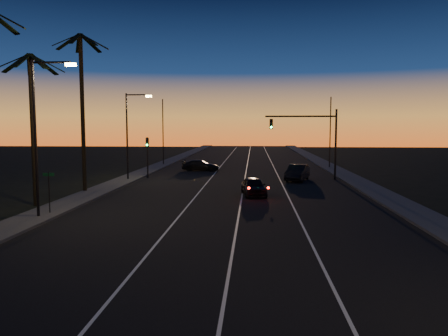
# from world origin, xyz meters

# --- Properties ---
(road) EXTENTS (20.00, 170.00, 0.01)m
(road) POSITION_xyz_m (0.00, 30.00, 0.01)
(road) COLOR black
(road) RESTS_ON ground
(sidewalk_left) EXTENTS (2.40, 170.00, 0.16)m
(sidewalk_left) POSITION_xyz_m (-11.20, 30.00, 0.08)
(sidewalk_left) COLOR #3B3B39
(sidewalk_left) RESTS_ON ground
(sidewalk_right) EXTENTS (2.40, 170.00, 0.16)m
(sidewalk_right) POSITION_xyz_m (11.20, 30.00, 0.08)
(sidewalk_right) COLOR #3B3B39
(sidewalk_right) RESTS_ON ground
(lane_stripe_left) EXTENTS (0.12, 160.00, 0.01)m
(lane_stripe_left) POSITION_xyz_m (-3.00, 30.00, 0.02)
(lane_stripe_left) COLOR silver
(lane_stripe_left) RESTS_ON road
(lane_stripe_mid) EXTENTS (0.12, 160.00, 0.01)m
(lane_stripe_mid) POSITION_xyz_m (0.50, 30.00, 0.02)
(lane_stripe_mid) COLOR silver
(lane_stripe_mid) RESTS_ON road
(lane_stripe_right) EXTENTS (0.12, 160.00, 0.01)m
(lane_stripe_right) POSITION_xyz_m (4.00, 30.00, 0.02)
(lane_stripe_right) COLOR silver
(lane_stripe_right) RESTS_ON road
(palm_mid) EXTENTS (4.25, 4.16, 10.03)m
(palm_mid) POSITION_xyz_m (-13.20, 24.00, 6.25)
(palm_mid) COLOR black
(palm_mid) RESTS_ON ground
(palm_far) EXTENTS (4.25, 4.16, 12.53)m
(palm_far) POSITION_xyz_m (-12.20, 30.00, 7.61)
(palm_far) COLOR black
(palm_far) RESTS_ON ground
(streetlight_left_near) EXTENTS (2.55, 0.26, 9.00)m
(streetlight_left_near) POSITION_xyz_m (-10.70, 20.00, 5.32)
(streetlight_left_near) COLOR black
(streetlight_left_near) RESTS_ON ground
(streetlight_left_far) EXTENTS (2.55, 0.26, 8.50)m
(streetlight_left_far) POSITION_xyz_m (-10.69, 38.00, 5.06)
(streetlight_left_far) COLOR black
(streetlight_left_far) RESTS_ON ground
(street_sign) EXTENTS (0.70, 0.06, 2.60)m
(street_sign) POSITION_xyz_m (-10.80, 21.00, 1.66)
(street_sign) COLOR black
(street_sign) RESTS_ON ground
(signal_mast) EXTENTS (7.10, 0.41, 7.00)m
(signal_mast) POSITION_xyz_m (7.14, 39.99, 4.78)
(signal_mast) COLOR black
(signal_mast) RESTS_ON ground
(signal_post) EXTENTS (0.28, 0.37, 4.20)m
(signal_post) POSITION_xyz_m (-9.50, 39.98, 2.89)
(signal_post) COLOR black
(signal_post) RESTS_ON ground
(far_pole_left) EXTENTS (0.14, 0.14, 9.00)m
(far_pole_left) POSITION_xyz_m (-11.00, 55.00, 4.50)
(far_pole_left) COLOR black
(far_pole_left) RESTS_ON ground
(far_pole_right) EXTENTS (0.14, 0.14, 9.00)m
(far_pole_right) POSITION_xyz_m (11.00, 52.00, 4.50)
(far_pole_right) COLOR black
(far_pole_right) RESTS_ON ground
(lead_car) EXTENTS (2.25, 4.75, 1.40)m
(lead_car) POSITION_xyz_m (1.38, 29.33, 0.71)
(lead_car) COLOR black
(lead_car) RESTS_ON road
(right_car) EXTENTS (2.95, 5.02, 1.56)m
(right_car) POSITION_xyz_m (5.67, 38.90, 0.79)
(right_car) COLOR black
(right_car) RESTS_ON road
(cross_car) EXTENTS (4.54, 2.06, 1.29)m
(cross_car) POSITION_xyz_m (-4.99, 47.69, 0.66)
(cross_car) COLOR black
(cross_car) RESTS_ON road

